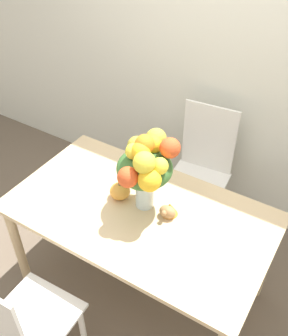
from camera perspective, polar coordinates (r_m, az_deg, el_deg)
ground_plane at (r=2.87m, az=-0.55°, el=-16.73°), size 12.00×12.00×0.00m
wall_back at (r=2.81m, az=12.02°, el=16.90°), size 8.00×0.06×2.70m
dining_table at (r=2.35m, az=-0.65°, el=-7.74°), size 1.53×0.87×0.75m
flower_vase at (r=2.11m, az=0.19°, el=0.35°), size 0.33×0.40×0.49m
pumpkin at (r=2.34m, az=-3.51°, el=-3.36°), size 0.12×0.12×0.11m
turkey_figurine at (r=2.24m, az=3.60°, el=-6.10°), size 0.10×0.13×0.08m
dining_chair_near_window at (r=2.97m, az=8.23°, el=-0.35°), size 0.46×0.46×0.99m
dining_chair_far_side at (r=2.24m, az=-17.52°, el=-20.86°), size 0.44×0.44×0.99m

